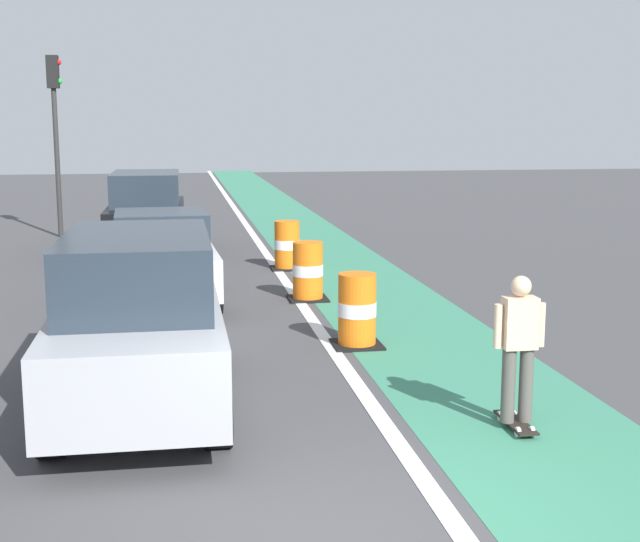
{
  "coord_description": "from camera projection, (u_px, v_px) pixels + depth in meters",
  "views": [
    {
      "loc": [
        -1.31,
        -6.51,
        3.31
      ],
      "look_at": [
        0.78,
        6.07,
        1.1
      ],
      "focal_mm": 48.89,
      "sensor_mm": 36.0,
      "label": 1
    }
  ],
  "objects": [
    {
      "name": "traffic_light_corner",
      "position": [
        55.0,
        114.0,
        24.49
      ],
      "size": [
        0.41,
        0.32,
        5.1
      ],
      "color": "#2D2D2D",
      "rests_on": "ground"
    },
    {
      "name": "parked_sedan_second",
      "position": [
        162.0,
        258.0,
        15.92
      ],
      "size": [
        2.07,
        4.18,
        1.7
      ],
      "color": "silver",
      "rests_on": "ground"
    },
    {
      "name": "traffic_barrel_mid",
      "position": [
        308.0,
        272.0,
        16.2
      ],
      "size": [
        0.73,
        0.73,
        1.09
      ],
      "color": "orange",
      "rests_on": "ground"
    },
    {
      "name": "parked_suv_third",
      "position": [
        147.0,
        212.0,
        21.83
      ],
      "size": [
        1.96,
        4.62,
        2.04
      ],
      "color": "black",
      "rests_on": "ground"
    },
    {
      "name": "parked_suv_nearest",
      "position": [
        139.0,
        320.0,
        10.03
      ],
      "size": [
        1.92,
        4.6,
        2.04
      ],
      "color": "#9EA0A5",
      "rests_on": "ground"
    },
    {
      "name": "skateboarder_on_lane",
      "position": [
        519.0,
        347.0,
        9.33
      ],
      "size": [
        0.57,
        0.8,
        1.69
      ],
      "color": "black",
      "rests_on": "ground"
    },
    {
      "name": "lane_divider_stripe",
      "position": [
        281.0,
        275.0,
        18.92
      ],
      "size": [
        0.2,
        80.0,
        0.01
      ],
      "primitive_type": "cube",
      "color": "silver",
      "rests_on": "ground"
    },
    {
      "name": "traffic_barrel_front",
      "position": [
        357.0,
        311.0,
        12.86
      ],
      "size": [
        0.73,
        0.73,
        1.09
      ],
      "color": "orange",
      "rests_on": "ground"
    },
    {
      "name": "ground_plane",
      "position": [
        347.0,
        531.0,
        7.11
      ],
      "size": [
        100.0,
        100.0,
        0.0
      ],
      "primitive_type": "plane",
      "color": "#424244"
    },
    {
      "name": "bike_lane_strip",
      "position": [
        348.0,
        273.0,
        19.16
      ],
      "size": [
        2.5,
        80.0,
        0.01
      ],
      "primitive_type": "cube",
      "color": "#387F60",
      "rests_on": "ground"
    },
    {
      "name": "traffic_barrel_back",
      "position": [
        287.0,
        246.0,
        19.56
      ],
      "size": [
        0.73,
        0.73,
        1.09
      ],
      "color": "orange",
      "rests_on": "ground"
    }
  ]
}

